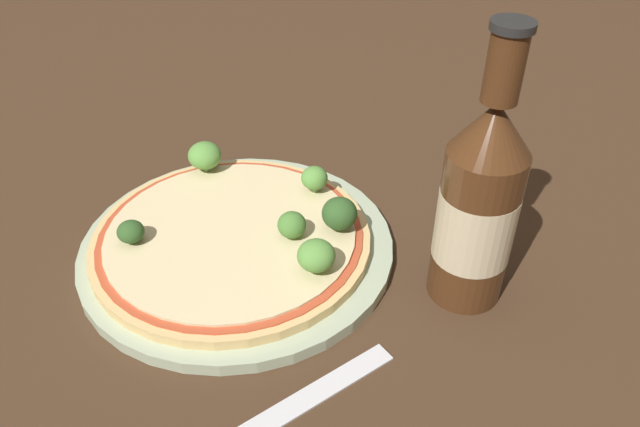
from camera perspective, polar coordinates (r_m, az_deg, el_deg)
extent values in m
plane|color=#3D2819|center=(0.61, -4.96, -2.78)|extent=(3.00, 3.00, 0.00)
cylinder|color=#A3B293|center=(0.61, -7.63, -2.84)|extent=(0.30, 0.30, 0.01)
cylinder|color=tan|center=(0.60, -8.21, -2.10)|extent=(0.26, 0.26, 0.01)
cylinder|color=#B74728|center=(0.60, -8.26, -1.67)|extent=(0.25, 0.25, 0.00)
cylinder|color=beige|center=(0.60, -8.27, -1.58)|extent=(0.23, 0.23, 0.00)
cylinder|color=#7A9E5B|center=(0.59, 1.77, -1.03)|extent=(0.01, 0.01, 0.01)
ellipsoid|color=#2D5123|center=(0.58, 1.80, 0.01)|extent=(0.03, 0.03, 0.03)
cylinder|color=#7A9E5B|center=(0.54, -0.34, -4.84)|extent=(0.01, 0.01, 0.01)
ellipsoid|color=#568E3D|center=(0.53, -0.35, -3.86)|extent=(0.03, 0.03, 0.03)
cylinder|color=#7A9E5B|center=(0.64, -0.51, 2.42)|extent=(0.01, 0.01, 0.01)
ellipsoid|color=#568E3D|center=(0.63, -0.51, 3.27)|extent=(0.03, 0.03, 0.02)
cylinder|color=#7A9E5B|center=(0.68, -10.37, 4.31)|extent=(0.01, 0.01, 0.01)
ellipsoid|color=#568E3D|center=(0.67, -10.49, 5.25)|extent=(0.04, 0.04, 0.03)
cylinder|color=#7A9E5B|center=(0.60, -16.77, -2.25)|extent=(0.01, 0.01, 0.01)
ellipsoid|color=#2D5123|center=(0.59, -16.92, -1.59)|extent=(0.02, 0.02, 0.02)
cylinder|color=#7A9E5B|center=(0.58, -2.56, -1.85)|extent=(0.01, 0.01, 0.01)
ellipsoid|color=#477A33|center=(0.57, -2.59, -1.04)|extent=(0.03, 0.03, 0.03)
cylinder|color=#472814|center=(0.53, 13.93, -1.17)|extent=(0.06, 0.06, 0.14)
cylinder|color=#C6B793|center=(0.53, 13.98, -0.92)|extent=(0.07, 0.07, 0.06)
cone|color=#472814|center=(0.48, 15.57, 7.57)|extent=(0.06, 0.06, 0.04)
cylinder|color=#472814|center=(0.46, 16.57, 12.74)|extent=(0.03, 0.03, 0.05)
cylinder|color=black|center=(0.45, 17.24, 16.12)|extent=(0.03, 0.03, 0.01)
cube|color=silver|center=(0.48, -1.82, -16.85)|extent=(0.05, 0.17, 0.00)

